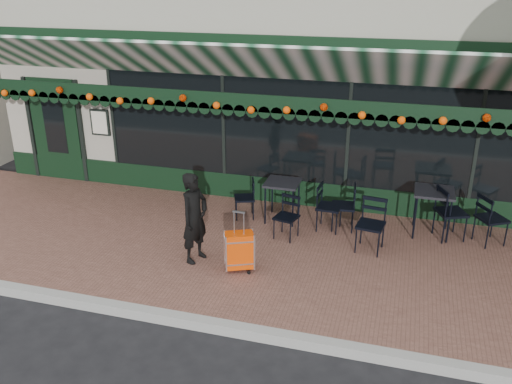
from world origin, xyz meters
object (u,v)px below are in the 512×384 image
(cafe_table_a, at_px, (434,195))
(chair_a_front, at_px, (371,226))
(woman, at_px, (195,218))
(chair_a_left, at_px, (343,206))
(chair_b_left, at_px, (244,198))
(chair_b_right, at_px, (329,207))
(chair_a_right, at_px, (451,213))
(suitcase, at_px, (239,251))
(chair_a_extra, at_px, (492,219))
(cafe_table_b, at_px, (282,186))
(chair_b_front, at_px, (286,218))

(cafe_table_a, bearing_deg, chair_a_front, -136.69)
(woman, relative_size, chair_a_front, 1.64)
(chair_a_left, relative_size, chair_b_left, 1.12)
(chair_b_right, bearing_deg, chair_a_front, -123.65)
(chair_a_right, xyz_separation_m, chair_b_left, (-3.61, -0.16, -0.09))
(cafe_table_a, height_order, chair_a_left, chair_a_left)
(suitcase, xyz_separation_m, chair_a_right, (3.11, 2.01, 0.14))
(woman, height_order, chair_a_right, woman)
(cafe_table_a, xyz_separation_m, chair_b_left, (-3.30, -0.24, -0.35))
(chair_a_extra, relative_size, chair_b_right, 1.03)
(chair_a_front, bearing_deg, cafe_table_a, 50.97)
(cafe_table_b, relative_size, chair_a_extra, 0.86)
(cafe_table_a, relative_size, chair_a_left, 0.96)
(cafe_table_b, distance_m, chair_b_right, 0.94)
(chair_b_right, bearing_deg, chair_b_left, 91.17)
(chair_b_front, bearing_deg, chair_b_right, 52.65)
(chair_a_left, height_order, chair_b_right, chair_b_right)
(chair_a_front, bearing_deg, chair_b_left, 171.71)
(chair_a_right, distance_m, chair_b_right, 2.04)
(chair_a_extra, xyz_separation_m, chair_b_front, (-3.32, -0.76, -0.06))
(chair_a_right, xyz_separation_m, chair_b_front, (-2.67, -0.76, -0.09))
(chair_b_left, distance_m, chair_b_front, 1.11)
(woman, relative_size, cafe_table_b, 1.95)
(chair_a_extra, bearing_deg, woman, 82.04)
(chair_b_right, bearing_deg, chair_a_left, -60.21)
(woman, height_order, suitcase, woman)
(chair_a_right, bearing_deg, chair_b_front, 82.43)
(chair_a_left, distance_m, chair_a_extra, 2.45)
(cafe_table_b, height_order, chair_a_front, chair_a_front)
(cafe_table_b, xyz_separation_m, chair_b_front, (0.24, -0.69, -0.30))
(chair_a_left, xyz_separation_m, chair_b_right, (-0.23, -0.11, 0.00))
(chair_b_left, bearing_deg, woman, -29.19)
(chair_a_left, xyz_separation_m, chair_b_front, (-0.88, -0.63, -0.05))
(suitcase, distance_m, cafe_table_b, 1.98)
(suitcase, bearing_deg, cafe_table_b, 59.86)
(suitcase, bearing_deg, chair_b_left, 80.62)
(woman, bearing_deg, chair_a_left, -32.37)
(chair_a_left, distance_m, chair_b_left, 1.81)
(suitcase, xyz_separation_m, cafe_table_b, (0.20, 1.94, 0.35))
(chair_a_right, bearing_deg, woman, 92.59)
(woman, distance_m, chair_b_left, 1.79)
(cafe_table_a, distance_m, chair_a_extra, 1.00)
(cafe_table_a, xyz_separation_m, chair_a_front, (-0.96, -0.91, -0.28))
(cafe_table_a, relative_size, chair_b_right, 0.96)
(woman, height_order, chair_b_front, woman)
(chair_b_front, bearing_deg, cafe_table_a, 33.24)
(chair_a_left, height_order, chair_a_front, chair_a_front)
(woman, relative_size, chair_b_right, 1.72)
(chair_a_right, bearing_deg, chair_a_front, 99.66)
(woman, xyz_separation_m, cafe_table_b, (0.96, 1.82, -0.06))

